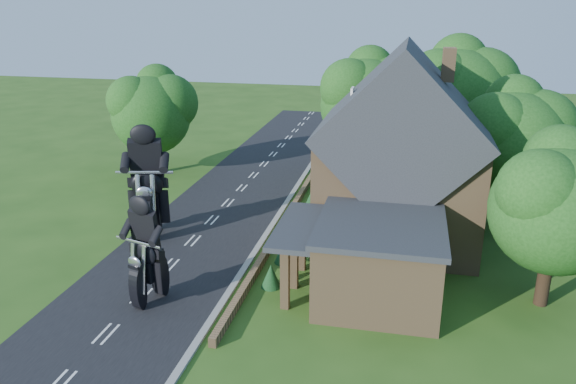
% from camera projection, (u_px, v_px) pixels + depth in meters
% --- Properties ---
extents(ground, '(120.00, 120.00, 0.00)m').
position_uv_depth(ground, '(170.00, 266.00, 27.12)').
color(ground, '#284C15').
rests_on(ground, ground).
extents(road, '(7.00, 80.00, 0.02)m').
position_uv_depth(road, '(170.00, 265.00, 27.11)').
color(road, black).
rests_on(road, ground).
extents(kerb, '(0.30, 80.00, 0.12)m').
position_uv_depth(kerb, '(242.00, 272.00, 26.36)').
color(kerb, gray).
rests_on(kerb, ground).
extents(garden_wall, '(0.30, 22.00, 0.40)m').
position_uv_depth(garden_wall, '(280.00, 230.00, 30.80)').
color(garden_wall, olive).
rests_on(garden_wall, ground).
extents(house, '(9.54, 8.64, 10.24)m').
position_uv_depth(house, '(400.00, 159.00, 29.11)').
color(house, olive).
rests_on(house, ground).
extents(annex, '(7.05, 5.94, 3.44)m').
position_uv_depth(annex, '(376.00, 259.00, 23.80)').
color(annex, olive).
rests_on(annex, ground).
extents(tree_annex_side, '(5.64, 5.20, 7.48)m').
position_uv_depth(tree_annex_side, '(566.00, 199.00, 22.21)').
color(tree_annex_side, black).
rests_on(tree_annex_side, ground).
extents(tree_house_right, '(6.51, 6.00, 8.40)m').
position_uv_depth(tree_house_right, '(519.00, 137.00, 30.01)').
color(tree_house_right, black).
rests_on(tree_house_right, ground).
extents(tree_behind_house, '(7.81, 7.20, 10.08)m').
position_uv_depth(tree_behind_house, '(463.00, 94.00, 37.12)').
color(tree_behind_house, black).
rests_on(tree_behind_house, ground).
extents(tree_behind_left, '(6.94, 6.40, 9.16)m').
position_uv_depth(tree_behind_left, '(372.00, 96.00, 39.40)').
color(tree_behind_left, black).
rests_on(tree_behind_left, ground).
extents(tree_far_road, '(6.08, 5.60, 7.84)m').
position_uv_depth(tree_far_road, '(156.00, 108.00, 39.95)').
color(tree_far_road, black).
rests_on(tree_far_road, ground).
extents(shrub_a, '(0.90, 0.90, 1.10)m').
position_uv_depth(shrub_a, '(271.00, 276.00, 24.94)').
color(shrub_a, '#103517').
rests_on(shrub_a, ground).
extents(shrub_b, '(0.90, 0.90, 1.10)m').
position_uv_depth(shrub_b, '(283.00, 252.00, 27.25)').
color(shrub_b, '#103517').
rests_on(shrub_b, ground).
extents(shrub_c, '(0.90, 0.90, 1.10)m').
position_uv_depth(shrub_c, '(294.00, 232.00, 29.56)').
color(shrub_c, '#103517').
rests_on(shrub_c, ground).
extents(shrub_d, '(0.90, 0.90, 1.10)m').
position_uv_depth(shrub_d, '(311.00, 201.00, 34.17)').
color(shrub_d, '#103517').
rests_on(shrub_d, ground).
extents(shrub_e, '(0.90, 0.90, 1.10)m').
position_uv_depth(shrub_e, '(317.00, 188.00, 36.48)').
color(shrub_e, '#103517').
rests_on(shrub_e, ground).
extents(shrub_f, '(0.90, 0.90, 1.10)m').
position_uv_depth(shrub_f, '(323.00, 177.00, 38.79)').
color(shrub_f, '#103517').
rests_on(shrub_f, ground).
extents(motorcycle_lead, '(0.81, 1.60, 1.45)m').
position_uv_depth(motorcycle_lead, '(150.00, 287.00, 23.64)').
color(motorcycle_lead, black).
rests_on(motorcycle_lead, ground).
extents(motorcycle_follow, '(0.94, 2.05, 1.85)m').
position_uv_depth(motorcycle_follow, '(151.00, 219.00, 30.30)').
color(motorcycle_follow, black).
rests_on(motorcycle_follow, ground).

